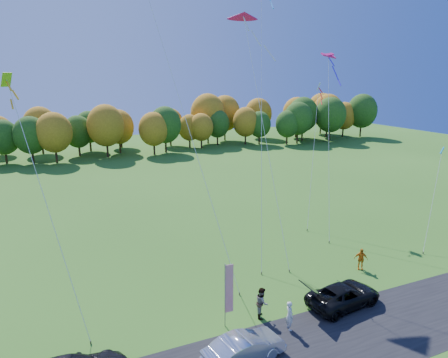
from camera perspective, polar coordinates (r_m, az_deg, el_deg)
name	(u,v)px	position (r m, az deg, el deg)	size (l,w,h in m)	color
ground	(263,312)	(25.81, 5.66, -18.41)	(160.00, 160.00, 0.00)	#2E5E19
asphalt_strip	(301,352)	(23.06, 10.94, -23.13)	(90.00, 6.00, 0.01)	black
tree_line	(117,155)	(75.87, -15.09, 3.33)	(116.00, 12.00, 10.00)	#1E4711
black_suv	(344,295)	(27.07, 16.72, -15.60)	(2.29, 4.98, 1.38)	black
silver_sedan	(244,349)	(21.78, 2.91, -23.05)	(1.52, 4.36, 1.44)	silver
person_tailgate_a	(289,316)	(24.10, 9.33, -18.69)	(0.64, 0.42, 1.75)	beige
person_tailgate_b	(262,302)	(24.94, 5.43, -17.13)	(0.91, 0.71, 1.88)	gray
person_east	(361,259)	(31.87, 18.95, -10.75)	(0.97, 0.40, 1.66)	orange
feather_flag	(228,288)	(23.30, 0.61, -15.33)	(0.52, 0.09, 3.93)	#999999
kite_delta_blue	(179,98)	(26.86, -6.40, 11.36)	(6.14, 9.94, 26.04)	#4C3F33
kite_parafoil_orange	(262,109)	(32.67, 5.38, 9.94)	(7.18, 11.49, 23.25)	#4C3F33
kite_delta_red	(261,107)	(31.82, 5.32, 10.18)	(2.64, 9.83, 20.25)	#4C3F33
kite_parafoil_rainbow	(329,142)	(38.04, 14.76, 5.14)	(6.02, 7.99, 16.53)	#4C3F33
kite_diamond_yellow	(48,210)	(23.47, -23.83, -4.02)	(3.41, 5.74, 14.56)	#4C3F33
kite_diamond_white	(313,155)	(39.71, 12.63, 3.42)	(4.90, 5.85, 13.75)	#4C3F33
kite_diamond_blue_low	(433,200)	(37.81, 27.69, -2.61)	(4.81, 3.36, 8.36)	#4C3F33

